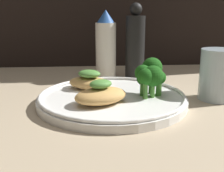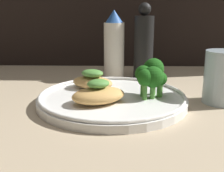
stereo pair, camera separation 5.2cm
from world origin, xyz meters
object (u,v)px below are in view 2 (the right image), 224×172
Objects in this scene: broccoli_bunch at (151,76)px; drinking_glass at (223,77)px; sauce_bottle at (114,47)px; pepper_grinder at (144,45)px; plate at (112,98)px.

drinking_glass is at bearing 4.66° from broccoli_bunch.
sauce_bottle reaches higher than broccoli_bunch.
drinking_glass is at bearing -54.67° from pepper_grinder.
drinking_glass reaches higher than plate.
drinking_glass is (20.68, 1.05, 3.95)cm from plate.
sauce_bottle is 1.73× the size of drinking_glass.
sauce_bottle is 7.44cm from pepper_grinder.
sauce_bottle is 0.91× the size of pepper_grinder.
pepper_grinder is (7.36, 19.85, 7.56)cm from plate.
drinking_glass is (13.62, 1.11, -0.50)cm from broccoli_bunch.
drinking_glass reaches higher than broccoli_bunch.
plate is at bearing -110.33° from pepper_grinder.
plate is 21.08cm from drinking_glass.
pepper_grinder is 23.32cm from drinking_glass.
pepper_grinder reaches higher than sauce_bottle.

